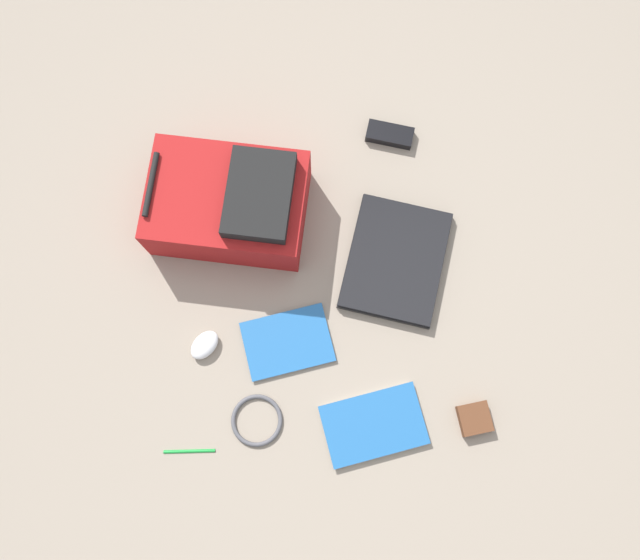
% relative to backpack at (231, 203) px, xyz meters
% --- Properties ---
extents(ground_plane, '(3.31, 3.31, 0.00)m').
position_rel_backpack_xyz_m(ground_plane, '(-0.25, -0.26, -0.09)').
color(ground_plane, gray).
extents(backpack, '(0.38, 0.48, 0.21)m').
position_rel_backpack_xyz_m(backpack, '(0.00, 0.00, 0.00)').
color(backpack, maroon).
rests_on(backpack, ground_plane).
extents(laptop, '(0.41, 0.36, 0.03)m').
position_rel_backpack_xyz_m(laptop, '(-0.17, -0.46, -0.08)').
color(laptop, black).
rests_on(laptop, ground_plane).
extents(book_manual, '(0.21, 0.27, 0.01)m').
position_rel_backpack_xyz_m(book_manual, '(-0.39, -0.14, -0.09)').
color(book_manual, silver).
rests_on(book_manual, ground_plane).
extents(book_red, '(0.22, 0.30, 0.02)m').
position_rel_backpack_xyz_m(book_red, '(-0.63, -0.36, -0.08)').
color(book_red, silver).
rests_on(book_red, ground_plane).
extents(computer_mouse, '(0.11, 0.11, 0.03)m').
position_rel_backpack_xyz_m(computer_mouse, '(-0.39, 0.09, -0.07)').
color(computer_mouse, silver).
rests_on(computer_mouse, ground_plane).
extents(cable_coil, '(0.14, 0.14, 0.01)m').
position_rel_backpack_xyz_m(cable_coil, '(-0.60, -0.04, -0.09)').
color(cable_coil, '#4C4C51').
rests_on(cable_coil, ground_plane).
extents(power_brick, '(0.10, 0.15, 0.03)m').
position_rel_backpack_xyz_m(power_brick, '(0.22, -0.48, -0.08)').
color(power_brick, black).
rests_on(power_brick, ground_plane).
extents(pen_black, '(0.01, 0.14, 0.01)m').
position_rel_backpack_xyz_m(pen_black, '(-0.67, 0.14, -0.09)').
color(pen_black, '#198C33').
rests_on(pen_black, ground_plane).
extents(earbud_pouch, '(0.09, 0.09, 0.03)m').
position_rel_backpack_xyz_m(earbud_pouch, '(-0.63, -0.64, -0.08)').
color(earbud_pouch, '#59331E').
rests_on(earbud_pouch, ground_plane).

